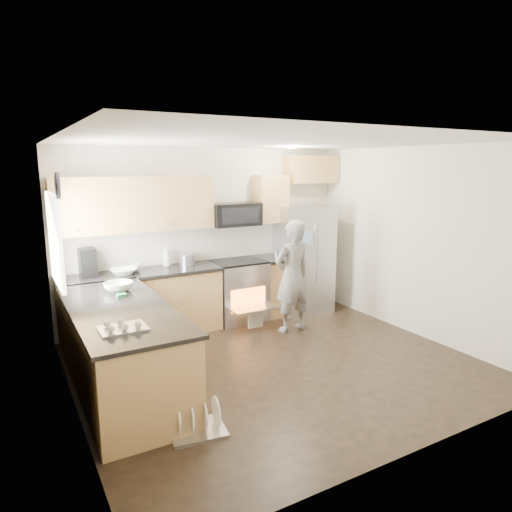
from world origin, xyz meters
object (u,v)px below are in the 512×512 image
refrigerator (303,259)px  dish_rack (197,424)px  person (292,276)px  stove_range (238,277)px

refrigerator → dish_rack: bearing=-129.4°
person → dish_rack: size_ratio=2.98×
stove_range → dish_rack: size_ratio=3.32×
dish_rack → stove_range: bearing=55.9°
stove_range → person: stove_range is taller
refrigerator → person: refrigerator is taller
stove_range → person: (0.45, -0.80, 0.13)m
stove_range → dish_rack: stove_range is taller
stove_range → refrigerator: (1.15, -0.08, 0.18)m
stove_range → refrigerator: 1.17m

